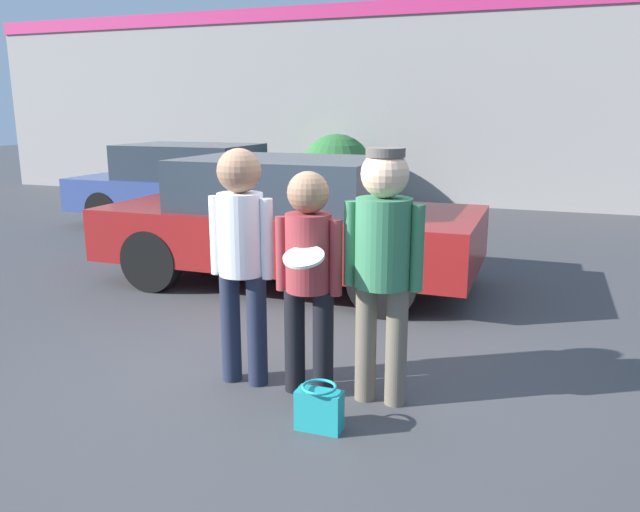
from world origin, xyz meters
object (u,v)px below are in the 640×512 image
object	(u,v)px
person_middle_with_frisbee	(308,267)
shrub	(337,170)
parked_car_near	(289,220)
person_right	(383,252)
parked_car_far	(194,185)
person_left	(241,246)
handbag	(319,408)

from	to	relation	value
person_middle_with_frisbee	shrub	distance (m)	9.09
person_middle_with_frisbee	parked_car_near	bearing A→B (deg)	115.37
person_right	parked_car_near	bearing A→B (deg)	124.06
person_middle_with_frisbee	parked_car_far	size ratio (longest dim) A/B	0.37
parked_car_near	shrub	xyz separation A→B (m)	(-1.39, 5.94, 0.01)
person_left	parked_car_far	distance (m)	6.81
parked_car_near	handbag	world-z (taller)	parked_car_near
person_right	person_left	bearing A→B (deg)	-178.29
person_left	shrub	world-z (taller)	person_left
handbag	parked_car_near	bearing A→B (deg)	115.75
parked_car_far	shrub	distance (m)	3.46
person_right	parked_car_far	world-z (taller)	person_right
person_right	parked_car_near	world-z (taller)	person_right
parked_car_far	handbag	bearing A→B (deg)	-53.21
parked_car_near	person_left	bearing A→B (deg)	-74.19
parked_car_near	shrub	size ratio (longest dim) A/B	2.84
person_left	handbag	size ratio (longest dim) A/B	5.74
handbag	person_right	bearing A→B (deg)	63.44
person_left	handbag	world-z (taller)	person_left
person_left	parked_car_far	size ratio (longest dim) A/B	0.41
person_left	shrub	size ratio (longest dim) A/B	1.15
person_left	person_right	world-z (taller)	person_right
parked_car_near	shrub	distance (m)	6.10
person_right	handbag	bearing A→B (deg)	-116.56
person_middle_with_frisbee	person_right	xyz separation A→B (m)	(0.53, 0.04, 0.14)
person_right	handbag	distance (m)	1.12
person_middle_with_frisbee	parked_car_far	xyz separation A→B (m)	(-4.33, 5.65, -0.23)
person_middle_with_frisbee	person_right	distance (m)	0.55
person_right	shrub	size ratio (longest dim) A/B	1.16
person_right	parked_car_far	xyz separation A→B (m)	(-4.86, 5.60, -0.37)
handbag	person_left	bearing A→B (deg)	147.48
handbag	person_middle_with_frisbee	bearing A→B (deg)	117.82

